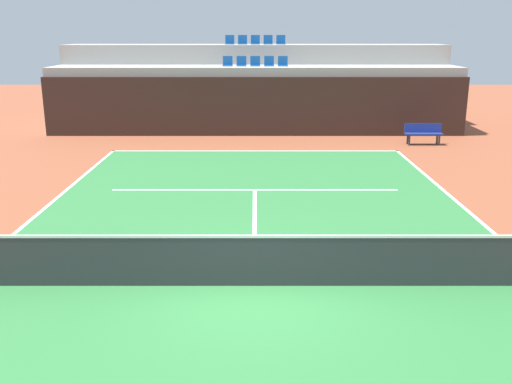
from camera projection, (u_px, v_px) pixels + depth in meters
name	position (u px, v px, depth m)	size (l,w,h in m)	color
ground_plane	(255.00, 286.00, 10.23)	(80.00, 80.00, 0.00)	brown
court_surface	(255.00, 286.00, 10.23)	(11.00, 24.00, 0.01)	#2D7238
baseline_far	(256.00, 151.00, 21.72)	(11.00, 0.10, 0.00)	white
service_line_far	(256.00, 190.00, 16.38)	(8.26, 0.10, 0.00)	white
centre_service_line	(256.00, 227.00, 13.30)	(0.10, 6.40, 0.00)	white
back_wall	(257.00, 107.00, 24.67)	(18.36, 0.30, 2.54)	black
stands_tier_lower	(257.00, 99.00, 25.92)	(18.36, 2.40, 2.92)	#9E9E99
stands_tier_upper	(257.00, 84.00, 28.11)	(18.36, 2.40, 3.81)	#9E9E99
seating_row_lower	(257.00, 63.00, 25.58)	(2.94, 0.44, 0.44)	#145193
seating_row_upper	(257.00, 42.00, 27.64)	(2.94, 0.44, 0.44)	#145193
tennis_net	(255.00, 260.00, 10.09)	(11.08, 0.08, 1.07)	black
player_bench	(425.00, 132.00, 22.87)	(1.50, 0.40, 0.85)	navy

